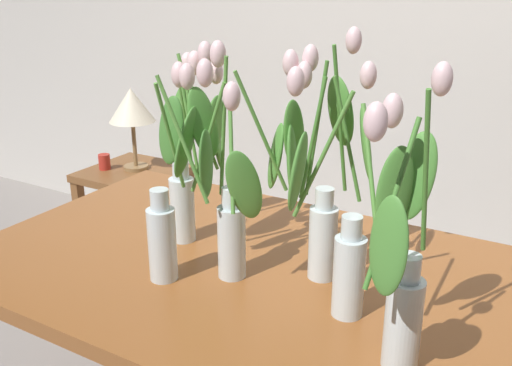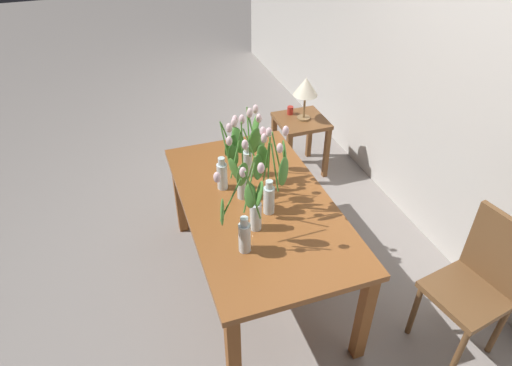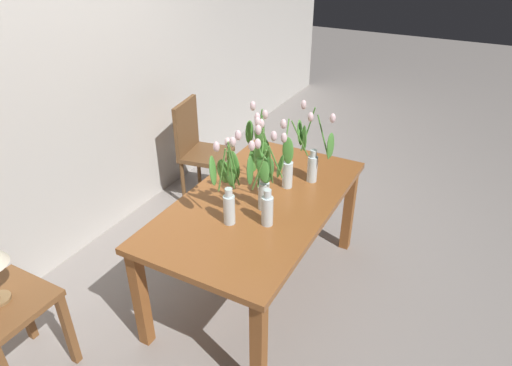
{
  "view_description": "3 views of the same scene",
  "coord_description": "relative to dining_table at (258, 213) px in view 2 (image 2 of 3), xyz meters",
  "views": [
    {
      "loc": [
        0.59,
        -1.1,
        1.42
      ],
      "look_at": [
        -0.08,
        0.05,
        0.94
      ],
      "focal_mm": 39.59,
      "sensor_mm": 36.0,
      "label": 1
    },
    {
      "loc": [
        2.06,
        -0.71,
        2.48
      ],
      "look_at": [
        0.01,
        -0.01,
        0.89
      ],
      "focal_mm": 31.27,
      "sensor_mm": 36.0,
      "label": 2
    },
    {
      "loc": [
        -2.11,
        -1.11,
        2.24
      ],
      "look_at": [
        -0.09,
        -0.03,
        0.91
      ],
      "focal_mm": 31.38,
      "sensor_mm": 36.0,
      "label": 3
    }
  ],
  "objects": [
    {
      "name": "tulip_vase_1",
      "position": [
        0.37,
        -0.21,
        0.27
      ],
      "size": [
        0.1,
        0.26,
        0.56
      ],
      "color": "silver",
      "rests_on": "dining_table"
    },
    {
      "name": "tulip_vase_4",
      "position": [
        0.23,
        -0.11,
        0.27
      ],
      "size": [
        0.28,
        0.15,
        0.53
      ],
      "color": "silver",
      "rests_on": "dining_table"
    },
    {
      "name": "side_table",
      "position": [
        -1.24,
        0.85,
        -0.22
      ],
      "size": [
        0.44,
        0.44,
        0.55
      ],
      "color": "brown",
      "rests_on": "ground"
    },
    {
      "name": "tulip_vase_3",
      "position": [
        -0.2,
        -0.14,
        0.27
      ],
      "size": [
        0.21,
        0.15,
        0.53
      ],
      "color": "silver",
      "rests_on": "dining_table"
    },
    {
      "name": "table_lamp",
      "position": [
        -1.24,
        0.87,
        0.21
      ],
      "size": [
        0.22,
        0.22,
        0.4
      ],
      "color": "olive",
      "rests_on": "side_table"
    },
    {
      "name": "pillar_candle",
      "position": [
        -1.37,
        0.79,
        -0.06
      ],
      "size": [
        0.06,
        0.06,
        0.07
      ],
      "primitive_type": "cylinder",
      "color": "#B72D23",
      "rests_on": "side_table"
    },
    {
      "name": "ground_plane",
      "position": [
        0.0,
        0.0,
        -0.65
      ],
      "size": [
        18.0,
        18.0,
        0.0
      ],
      "primitive_type": "plane",
      "color": "gray"
    },
    {
      "name": "room_wall_rear",
      "position": [
        0.0,
        1.5,
        0.7
      ],
      "size": [
        9.0,
        0.1,
        2.7
      ],
      "primitive_type": "cube",
      "color": "beige",
      "rests_on": "ground"
    },
    {
      "name": "tulip_vase_5",
      "position": [
        0.11,
        0.04,
        0.33
      ],
      "size": [
        0.21,
        0.2,
        0.59
      ],
      "color": "silver",
      "rests_on": "dining_table"
    },
    {
      "name": "dining_table",
      "position": [
        0.0,
        0.0,
        0.0
      ],
      "size": [
        1.6,
        0.9,
        0.74
      ],
      "color": "brown",
      "rests_on": "ground"
    },
    {
      "name": "tulip_vase_2",
      "position": [
        -0.28,
        0.05,
        0.31
      ],
      "size": [
        0.2,
        0.15,
        0.55
      ],
      "color": "silver",
      "rests_on": "dining_table"
    },
    {
      "name": "dining_chair",
      "position": [
        0.84,
        1.06,
        -0.12
      ],
      "size": [
        0.46,
        0.46,
        0.93
      ],
      "color": "brown",
      "rests_on": "ground"
    },
    {
      "name": "tulip_vase_0",
      "position": [
        -0.08,
        -0.07,
        0.32
      ],
      "size": [
        0.25,
        0.25,
        0.56
      ],
      "color": "silver",
      "rests_on": "dining_table"
    }
  ]
}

